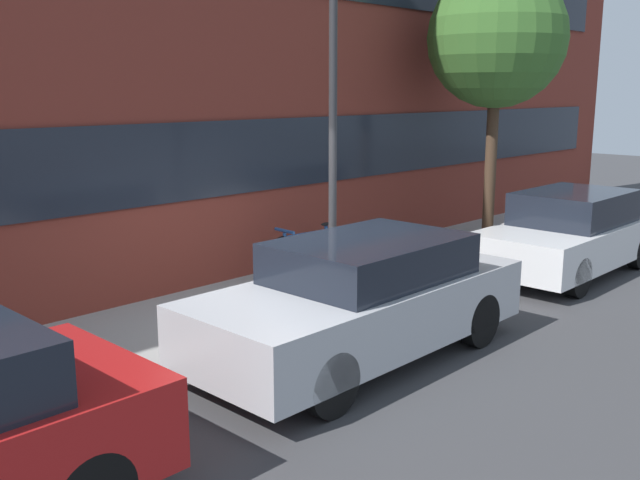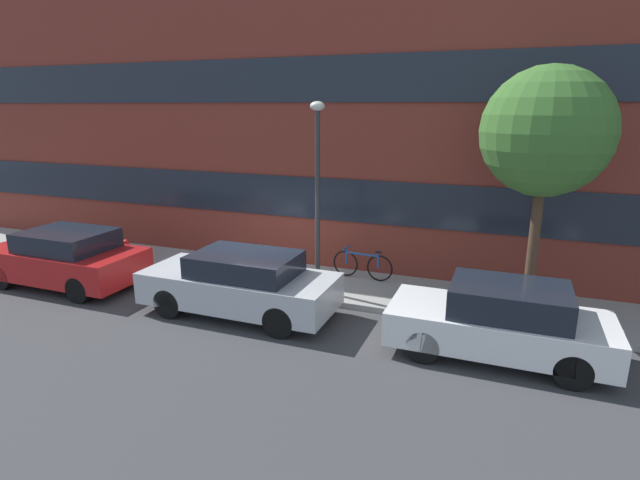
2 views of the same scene
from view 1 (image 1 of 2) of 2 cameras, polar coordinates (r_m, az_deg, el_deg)
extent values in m
plane|color=#38383A|center=(8.77, -2.80, -7.98)|extent=(56.00, 56.00, 0.00)
cube|color=gray|center=(9.57, -7.56, -5.93)|extent=(28.00, 2.29, 0.13)
cube|color=#1E232D|center=(10.07, -11.91, 6.04)|extent=(25.76, 0.04, 1.10)
cube|color=#B2B5BA|center=(8.01, 3.21, -5.58)|extent=(4.17, 1.69, 0.68)
cube|color=black|center=(7.98, 4.03, -1.45)|extent=(2.17, 1.49, 0.45)
cylinder|color=black|center=(6.72, 0.85, -11.44)|extent=(0.64, 0.18, 0.64)
cylinder|color=black|center=(7.75, -7.43, -8.29)|extent=(0.64, 0.18, 0.64)
cylinder|color=black|center=(8.68, 12.62, -6.26)|extent=(0.64, 0.18, 0.64)
cylinder|color=black|center=(9.50, 4.81, -4.41)|extent=(0.64, 0.18, 0.64)
cube|color=silver|center=(12.37, 19.21, -0.17)|extent=(3.81, 1.61, 0.62)
cube|color=black|center=(12.41, 19.69, 2.51)|extent=(1.98, 1.42, 0.52)
cylinder|color=black|center=(11.08, 19.92, -2.82)|extent=(0.60, 0.18, 0.60)
cylinder|color=black|center=(11.71, 13.52, -1.67)|extent=(0.60, 0.18, 0.60)
cylinder|color=black|center=(13.23, 24.11, -0.83)|extent=(0.60, 0.18, 0.60)
cylinder|color=black|center=(13.76, 18.51, 0.06)|extent=(0.60, 0.18, 0.60)
torus|color=black|center=(10.93, -2.91, -1.38)|extent=(0.67, 0.09, 0.67)
torus|color=black|center=(11.51, 0.65, -0.68)|extent=(0.67, 0.09, 0.67)
cylinder|color=#234C8C|center=(11.15, -1.09, 0.48)|extent=(0.87, 0.12, 0.06)
cylinder|color=#234C8C|center=(11.44, 0.48, 0.22)|extent=(0.06, 0.06, 0.38)
cylinder|color=#234C8C|center=(10.90, -2.84, -0.39)|extent=(0.06, 0.06, 0.38)
ellipsoid|color=black|center=(11.40, 0.48, 1.30)|extent=(0.21, 0.10, 0.05)
cylinder|color=#234C8C|center=(10.86, -2.85, 0.74)|extent=(0.09, 0.44, 0.05)
cylinder|color=#473323|center=(13.47, 13.49, 6.01)|extent=(0.21, 0.21, 3.07)
sphere|color=#386628|center=(13.44, 13.97, 15.44)|extent=(2.47, 2.47, 2.47)
cylinder|color=#2D2D30|center=(9.59, 1.03, 7.20)|extent=(0.11, 0.11, 4.12)
camera|label=2|loc=(11.78, 64.44, 12.03)|focal=28.00mm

